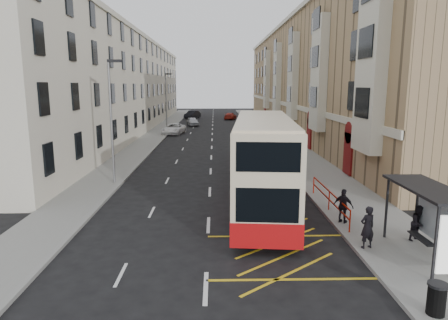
{
  "coord_description": "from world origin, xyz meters",
  "views": [
    {
      "loc": [
        0.31,
        -14.09,
        6.55
      ],
      "look_at": [
        0.84,
        8.13,
        2.36
      ],
      "focal_mm": 32.0,
      "sensor_mm": 36.0,
      "label": 1
    }
  ],
  "objects_px": {
    "street_lamp_near": "(112,115)",
    "car_dark": "(192,115)",
    "litter_bin": "(437,298)",
    "car_red": "(230,116)",
    "white_van": "(174,129)",
    "pedestrian_far": "(343,206)",
    "car_silver": "(192,122)",
    "pedestrian_mid": "(418,223)",
    "bus_shelter": "(436,209)",
    "double_decker_front": "(263,164)",
    "double_decker_rear": "(255,140)",
    "pedestrian_near": "(367,227)",
    "street_lamp_far": "(166,99)"
  },
  "relations": [
    {
      "from": "street_lamp_near",
      "to": "double_decker_front",
      "type": "xyz_separation_m",
      "value": [
        9.19,
        -5.69,
        -2.14
      ]
    },
    {
      "from": "pedestrian_far",
      "to": "car_silver",
      "type": "height_order",
      "value": "pedestrian_far"
    },
    {
      "from": "car_red",
      "to": "white_van",
      "type": "bearing_deg",
      "value": 83.64
    },
    {
      "from": "litter_bin",
      "to": "white_van",
      "type": "relative_size",
      "value": 0.18
    },
    {
      "from": "pedestrian_mid",
      "to": "white_van",
      "type": "xyz_separation_m",
      "value": [
        -13.97,
        38.25,
        -0.2
      ]
    },
    {
      "from": "white_van",
      "to": "car_silver",
      "type": "bearing_deg",
      "value": 90.14
    },
    {
      "from": "street_lamp_far",
      "to": "car_dark",
      "type": "distance_m",
      "value": 23.85
    },
    {
      "from": "car_dark",
      "to": "car_red",
      "type": "xyz_separation_m",
      "value": [
        7.43,
        -2.37,
        -0.15
      ]
    },
    {
      "from": "litter_bin",
      "to": "car_red",
      "type": "height_order",
      "value": "car_red"
    },
    {
      "from": "pedestrian_mid",
      "to": "car_red",
      "type": "height_order",
      "value": "pedestrian_mid"
    },
    {
      "from": "bus_shelter",
      "to": "car_dark",
      "type": "distance_m",
      "value": 66.99
    },
    {
      "from": "car_red",
      "to": "pedestrian_mid",
      "type": "bearing_deg",
      "value": 108.84
    },
    {
      "from": "white_van",
      "to": "street_lamp_far",
      "type": "bearing_deg",
      "value": 127.14
    },
    {
      "from": "car_silver",
      "to": "car_dark",
      "type": "relative_size",
      "value": 0.86
    },
    {
      "from": "pedestrian_far",
      "to": "car_red",
      "type": "distance_m",
      "value": 59.38
    },
    {
      "from": "double_decker_front",
      "to": "litter_bin",
      "type": "relative_size",
      "value": 13.28
    },
    {
      "from": "street_lamp_near",
      "to": "car_red",
      "type": "distance_m",
      "value": 52.13
    },
    {
      "from": "car_silver",
      "to": "bus_shelter",
      "type": "bearing_deg",
      "value": -89.9
    },
    {
      "from": "street_lamp_near",
      "to": "car_silver",
      "type": "height_order",
      "value": "street_lamp_near"
    },
    {
      "from": "street_lamp_near",
      "to": "car_silver",
      "type": "xyz_separation_m",
      "value": [
        3.08,
        38.76,
        -3.94
      ]
    },
    {
      "from": "double_decker_front",
      "to": "pedestrian_mid",
      "type": "height_order",
      "value": "double_decker_front"
    },
    {
      "from": "bus_shelter",
      "to": "pedestrian_near",
      "type": "height_order",
      "value": "bus_shelter"
    },
    {
      "from": "double_decker_rear",
      "to": "litter_bin",
      "type": "xyz_separation_m",
      "value": [
        2.94,
        -22.15,
        -1.46
      ]
    },
    {
      "from": "litter_bin",
      "to": "pedestrian_mid",
      "type": "height_order",
      "value": "pedestrian_mid"
    },
    {
      "from": "pedestrian_far",
      "to": "white_van",
      "type": "distance_m",
      "value": 37.8
    },
    {
      "from": "bus_shelter",
      "to": "double_decker_rear",
      "type": "xyz_separation_m",
      "value": [
        -4.73,
        18.63,
        -0.04
      ]
    },
    {
      "from": "double_decker_front",
      "to": "car_red",
      "type": "xyz_separation_m",
      "value": [
        0.53,
        56.75,
        -1.86
      ]
    },
    {
      "from": "car_dark",
      "to": "car_red",
      "type": "relative_size",
      "value": 1.09
    },
    {
      "from": "street_lamp_far",
      "to": "pedestrian_mid",
      "type": "bearing_deg",
      "value": -69.53
    },
    {
      "from": "car_silver",
      "to": "pedestrian_mid",
      "type": "bearing_deg",
      "value": -88.96
    },
    {
      "from": "bus_shelter",
      "to": "street_lamp_far",
      "type": "xyz_separation_m",
      "value": [
        -14.69,
        42.39,
        2.5
      ]
    },
    {
      "from": "street_lamp_near",
      "to": "double_decker_front",
      "type": "distance_m",
      "value": 11.01
    },
    {
      "from": "street_lamp_far",
      "to": "double_decker_front",
      "type": "bearing_deg",
      "value": -75.56
    },
    {
      "from": "litter_bin",
      "to": "white_van",
      "type": "xyz_separation_m",
      "value": [
        -11.75,
        43.66,
        0.08
      ]
    },
    {
      "from": "street_lamp_near",
      "to": "pedestrian_near",
      "type": "bearing_deg",
      "value": -41.44
    },
    {
      "from": "double_decker_front",
      "to": "pedestrian_mid",
      "type": "xyz_separation_m",
      "value": [
        5.93,
        -4.82,
        -1.58
      ]
    },
    {
      "from": "litter_bin",
      "to": "pedestrian_far",
      "type": "distance_m",
      "value": 7.68
    },
    {
      "from": "litter_bin",
      "to": "car_silver",
      "type": "bearing_deg",
      "value": 100.18
    },
    {
      "from": "white_van",
      "to": "car_red",
      "type": "distance_m",
      "value": 24.84
    },
    {
      "from": "white_van",
      "to": "pedestrian_mid",
      "type": "bearing_deg",
      "value": -59.84
    },
    {
      "from": "white_van",
      "to": "car_red",
      "type": "xyz_separation_m",
      "value": [
        8.57,
        23.31,
        -0.08
      ]
    },
    {
      "from": "double_decker_front",
      "to": "pedestrian_near",
      "type": "bearing_deg",
      "value": -52.3
    },
    {
      "from": "litter_bin",
      "to": "pedestrian_far",
      "type": "xyz_separation_m",
      "value": [
        -0.2,
        7.67,
        0.33
      ]
    },
    {
      "from": "double_decker_rear",
      "to": "pedestrian_near",
      "type": "xyz_separation_m",
      "value": [
        2.74,
        -17.45,
        -1.08
      ]
    },
    {
      "from": "pedestrian_far",
      "to": "car_dark",
      "type": "height_order",
      "value": "pedestrian_far"
    },
    {
      "from": "street_lamp_near",
      "to": "car_dark",
      "type": "height_order",
      "value": "street_lamp_near"
    },
    {
      "from": "white_van",
      "to": "litter_bin",
      "type": "bearing_deg",
      "value": -64.83
    },
    {
      "from": "double_decker_front",
      "to": "litter_bin",
      "type": "xyz_separation_m",
      "value": [
        3.71,
        -10.23,
        -1.86
      ]
    },
    {
      "from": "pedestrian_mid",
      "to": "bus_shelter",
      "type": "bearing_deg",
      "value": -126.23
    },
    {
      "from": "double_decker_rear",
      "to": "car_red",
      "type": "bearing_deg",
      "value": 94.48
    }
  ]
}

